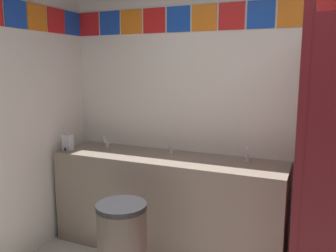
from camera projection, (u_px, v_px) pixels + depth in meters
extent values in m
cube|color=silver|center=(272.00, 116.00, 3.04)|extent=(3.96, 0.08, 2.54)
cube|color=red|center=(89.00, 24.00, 3.59)|extent=(0.23, 0.01, 0.23)
cube|color=#1947B7|center=(110.00, 23.00, 3.49)|extent=(0.23, 0.01, 0.23)
cube|color=orange|center=(131.00, 22.00, 3.39)|extent=(0.23, 0.01, 0.23)
cube|color=red|center=(154.00, 21.00, 3.29)|extent=(0.23, 0.01, 0.23)
cube|color=#1947B7|center=(178.00, 19.00, 3.20)|extent=(0.23, 0.01, 0.23)
cube|color=orange|center=(204.00, 18.00, 3.10)|extent=(0.23, 0.01, 0.23)
cube|color=red|center=(232.00, 16.00, 3.00)|extent=(0.23, 0.01, 0.23)
cube|color=#1947B7|center=(261.00, 14.00, 2.90)|extent=(0.23, 0.01, 0.23)
cube|color=orange|center=(292.00, 12.00, 2.81)|extent=(0.23, 0.01, 0.23)
cube|color=red|center=(326.00, 11.00, 2.71)|extent=(0.23, 0.01, 0.23)
cube|color=#1947B7|center=(16.00, 14.00, 2.87)|extent=(0.01, 0.23, 0.23)
cube|color=orange|center=(37.00, 17.00, 3.09)|extent=(0.01, 0.23, 0.23)
cube|color=red|center=(56.00, 21.00, 3.31)|extent=(0.01, 0.23, 0.23)
cube|color=#1947B7|center=(73.00, 24.00, 3.53)|extent=(0.01, 0.23, 0.23)
cube|color=gray|center=(167.00, 203.00, 3.23)|extent=(2.13, 0.55, 0.89)
cube|color=gray|center=(177.00, 154.00, 3.40)|extent=(2.13, 0.03, 0.08)
cylinder|color=white|center=(99.00, 156.00, 3.42)|extent=(0.34, 0.34, 0.10)
cylinder|color=white|center=(165.00, 163.00, 3.14)|extent=(0.34, 0.34, 0.10)
cylinder|color=white|center=(244.00, 173.00, 2.86)|extent=(0.34, 0.34, 0.10)
cylinder|color=silver|center=(107.00, 145.00, 3.53)|extent=(0.04, 0.04, 0.05)
cylinder|color=silver|center=(104.00, 139.00, 3.48)|extent=(0.02, 0.06, 0.09)
cylinder|color=silver|center=(171.00, 151.00, 3.25)|extent=(0.04, 0.04, 0.05)
cylinder|color=silver|center=(169.00, 145.00, 3.20)|extent=(0.02, 0.06, 0.09)
cylinder|color=silver|center=(248.00, 159.00, 2.98)|extent=(0.04, 0.04, 0.05)
cylinder|color=silver|center=(247.00, 153.00, 2.92)|extent=(0.02, 0.06, 0.09)
cube|color=#B7BABF|center=(68.00, 142.00, 3.39)|extent=(0.09, 0.07, 0.16)
cylinder|color=black|center=(65.00, 149.00, 3.36)|extent=(0.02, 0.02, 0.03)
cube|color=maroon|center=(303.00, 179.00, 2.22)|extent=(0.04, 1.58, 1.98)
cylinder|color=silver|center=(301.00, 209.00, 1.50)|extent=(0.02, 0.02, 0.10)
cylinder|color=brown|center=(122.00, 249.00, 2.65)|extent=(0.38, 0.38, 0.65)
cylinder|color=#262628|center=(121.00, 206.00, 2.59)|extent=(0.38, 0.38, 0.04)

